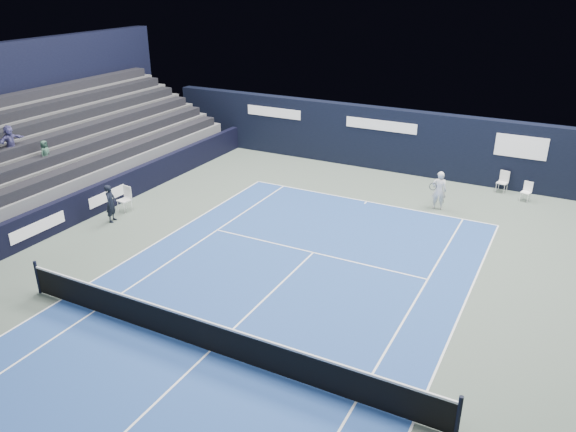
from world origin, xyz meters
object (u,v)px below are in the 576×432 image
at_px(folding_chair_back_a, 504,178).
at_px(folding_chair_back_b, 527,190).
at_px(tennis_net, 209,335).
at_px(tennis_player, 439,190).
at_px(line_judge_chair, 126,197).

distance_m(folding_chair_back_a, folding_chair_back_b, 1.29).
height_order(tennis_net, tennis_player, tennis_player).
distance_m(folding_chair_back_b, line_judge_chair, 17.18).
bearing_deg(tennis_player, line_judge_chair, -151.43).
bearing_deg(tennis_player, folding_chair_back_b, 40.08).
bearing_deg(tennis_player, folding_chair_back_a, 57.89).
bearing_deg(line_judge_chair, folding_chair_back_a, 43.07).
relative_size(tennis_net, tennis_player, 7.79).
height_order(line_judge_chair, tennis_net, tennis_net).
relative_size(folding_chair_back_b, tennis_net, 0.07).
xyz_separation_m(folding_chair_back_a, tennis_player, (-2.13, -3.39, 0.18)).
bearing_deg(folding_chair_back_a, tennis_net, -95.56).
relative_size(folding_chair_back_a, tennis_net, 0.08).
relative_size(line_judge_chair, tennis_player, 0.65).
xyz_separation_m(folding_chair_back_a, tennis_net, (-5.03, -15.91, -0.14)).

